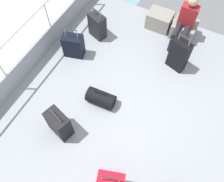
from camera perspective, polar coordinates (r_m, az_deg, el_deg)
ground_plane at (r=4.54m, az=4.20°, el=-3.67°), size 4.40×5.20×0.06m
gunwale_port at (r=5.12m, az=-18.31°, el=7.84°), size 0.06×5.20×0.45m
railing_port at (r=4.73m, az=-20.16°, el=12.03°), size 0.04×4.20×1.02m
cargo_crate_0 at (r=5.73m, az=11.25°, el=16.24°), size 0.57×0.42×0.38m
cargo_crate_1 at (r=5.67m, az=16.68°, el=13.91°), size 0.54×0.49×0.35m
passenger_seated at (r=5.29m, az=17.08°, el=15.53°), size 0.34×0.66×1.05m
suitcase_1 at (r=4.89m, az=15.59°, el=8.25°), size 0.41×0.29×0.85m
suitcase_2 at (r=5.07m, az=-9.16°, el=10.59°), size 0.46×0.34×0.72m
suitcase_3 at (r=4.14m, az=-12.48°, el=-7.65°), size 0.47×0.36×0.67m
suitcase_4 at (r=5.38m, az=-3.53°, el=15.23°), size 0.42×0.34×0.70m
duffel_bag at (r=4.42m, az=-2.66°, el=-1.70°), size 0.54×0.31×0.41m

